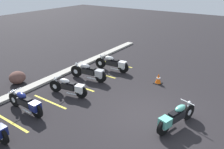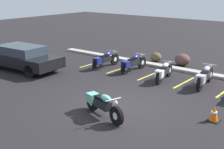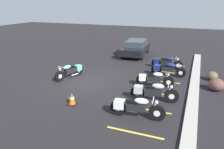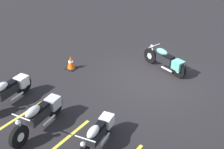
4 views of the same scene
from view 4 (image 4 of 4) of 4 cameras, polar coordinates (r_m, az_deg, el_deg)
The scene contains 8 objects.
ground at distance 11.74m, azimuth 7.39°, elevation -1.18°, with size 60.00×60.00×0.00m, color black.
motorcycle_teal_featured at distance 12.31m, azimuth 9.89°, elevation 2.56°, with size 2.09×0.88×0.84m.
parked_bike_2 at distance 8.56m, azimuth -2.64°, elevation -10.81°, with size 0.71×2.05×0.81m.
parked_bike_3 at distance 9.39m, azimuth -13.03°, elevation -7.17°, with size 0.69×2.24×0.88m.
parked_bike_4 at distance 10.77m, azimuth -18.42°, elevation -2.83°, with size 0.64×2.23×0.88m.
traffic_cone at distance 12.46m, azimuth -7.53°, elevation 2.14°, with size 0.40×0.40×0.56m.
stall_line_3 at distance 9.13m, azimuth -8.58°, elevation -11.69°, with size 0.10×2.10×0.00m, color gold.
stall_line_4 at distance 10.28m, azimuth -16.46°, elevation -7.31°, with size 0.10×2.10×0.00m, color gold.
Camera 4 is at (-4.48, 9.04, 6.01)m, focal length 50.00 mm.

